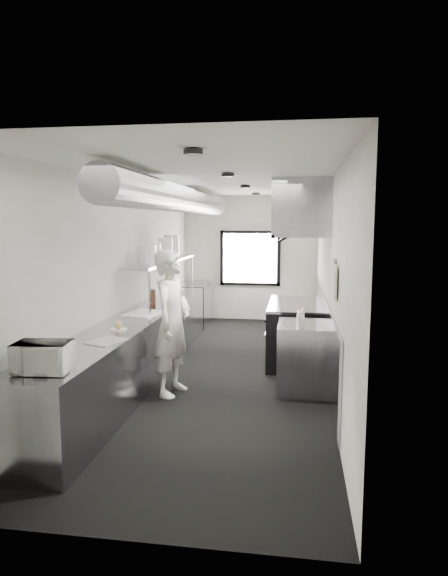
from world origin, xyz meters
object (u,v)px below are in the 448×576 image
(pass_shelf, at_px, (163,262))
(range, at_px, (295,332))
(plate_stack_c, at_px, (165,248))
(plate_stack_d, at_px, (171,246))
(far_work_table, at_px, (193,304))
(squeeze_bottle_d, at_px, (301,315))
(small_plate, at_px, (119,330))
(knife_block, at_px, (152,297))
(exhaust_hood, at_px, (301,210))
(squeeze_bottle_b, at_px, (300,319))
(squeeze_bottle_c, at_px, (299,317))
(line_cook, at_px, (172,323))
(cutting_board, at_px, (144,313))
(bottle_station, at_px, (303,357))
(prep_counter, at_px, (138,347))
(plate_stack_a, at_px, (148,255))
(plate_stack_b, at_px, (154,252))
(deli_tub_b, at_px, (63,347))
(squeeze_bottle_e, at_px, (303,313))
(squeeze_bottle_a, at_px, (299,322))
(deli_tub_a, at_px, (49,354))
(microwave, at_px, (43,357))

(pass_shelf, bearing_deg, range, -7.67)
(plate_stack_c, relative_size, plate_stack_d, 0.87)
(far_work_table, relative_size, squeeze_bottle_d, 7.54)
(small_plate, distance_m, knife_block, 1.98)
(exhaust_hood, bearing_deg, squeeze_bottle_b, -89.91)
(plate_stack_d, bearing_deg, squeeze_bottle_c, -44.71)
(line_cook, relative_size, cutting_board, 3.23)
(bottle_station, xyz_separation_m, squeeze_bottle_c, (-0.06, 0.00, 0.54))
(exhaust_hood, distance_m, prep_counter, 3.20)
(cutting_board, bearing_deg, small_plate, -88.80)
(plate_stack_a, bearing_deg, plate_stack_b, 94.69)
(range, xyz_separation_m, plate_stack_b, (-2.26, -0.14, 1.26))
(far_work_table, relative_size, deli_tub_b, 8.59)
(squeeze_bottle_c, xyz_separation_m, squeeze_bottle_e, (0.04, 0.34, -0.01))
(bottle_station, relative_size, plate_stack_d, 2.18)
(pass_shelf, height_order, squeeze_bottle_d, pass_shelf)
(far_work_table, xyz_separation_m, deli_tub_b, (-0.13, -5.67, 0.50))
(line_cook, distance_m, plate_stack_b, 1.92)
(plate_stack_c, height_order, plate_stack_d, plate_stack_d)
(bottle_station, height_order, squeeze_bottle_c, squeeze_bottle_c)
(bottle_station, bearing_deg, squeeze_bottle_a, -100.52)
(small_plate, height_order, knife_block, knife_block)
(range, bearing_deg, plate_stack_d, 158.93)
(plate_stack_c, bearing_deg, plate_stack_d, 80.54)
(squeeze_bottle_a, bearing_deg, pass_shelf, 138.39)
(deli_tub_b, relative_size, squeeze_bottle_b, 0.76)
(squeeze_bottle_a, bearing_deg, range, 91.71)
(exhaust_hood, relative_size, far_work_table, 1.83)
(plate_stack_d, relative_size, squeeze_bottle_c, 2.41)
(plate_stack_b, xyz_separation_m, plate_stack_c, (-0.01, 0.73, 0.02))
(line_cook, distance_m, deli_tub_a, 1.88)
(plate_stack_b, bearing_deg, bottle_station, -28.09)
(microwave, distance_m, plate_stack_a, 3.36)
(plate_stack_b, xyz_separation_m, squeeze_bottle_c, (2.31, -1.26, -0.74))
(deli_tub_a, bearing_deg, exhaust_hood, 55.64)
(deli_tub_a, xyz_separation_m, squeeze_bottle_a, (2.36, 1.74, 0.03))
(deli_tub_b, relative_size, cutting_board, 0.24)
(squeeze_bottle_c, distance_m, squeeze_bottle_e, 0.34)
(pass_shelf, relative_size, squeeze_bottle_d, 18.85)
(line_cook, bearing_deg, pass_shelf, 29.97)
(range, distance_m, small_plate, 3.03)
(pass_shelf, relative_size, deli_tub_b, 21.48)
(far_work_table, relative_size, microwave, 2.71)
(far_work_table, bearing_deg, range, -48.81)
(plate_stack_c, bearing_deg, exhaust_hood, -14.42)
(squeeze_bottle_e, bearing_deg, bottle_station, -88.20)
(range, bearing_deg, far_work_table, 131.19)
(deli_tub_b, bearing_deg, squeeze_bottle_e, 41.19)
(far_work_table, height_order, plate_stack_c, plate_stack_c)
(pass_shelf, bearing_deg, plate_stack_c, 96.51)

